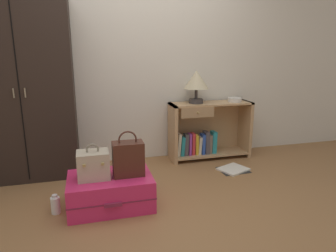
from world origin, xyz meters
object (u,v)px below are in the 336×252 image
Objects in this scene: bowl at (235,100)px; bottle at (56,205)px; suitcase_large at (110,191)px; handbag at (128,158)px; bookshelf at (206,132)px; open_book_on_floor at (233,169)px; wardrobe at (24,90)px; table_lamp at (196,81)px; train_case at (93,165)px.

bottle is at bearing -155.65° from bowl.
suitcase_large is 1.82× the size of handbag.
suitcase_large is (-1.27, -0.96, -0.20)m from bookshelf.
bookshelf is 2.66× the size of open_book_on_floor.
wardrobe is at bearing -179.09° from bowl.
table_lamp is 1.47m from handbag.
wardrobe is 1.88m from table_lamp.
table_lamp is 1.03× the size of open_book_on_floor.
wardrobe is 1.22m from train_case.
wardrobe is 2.60× the size of suitcase_large.
bookshelf is 2.58× the size of table_lamp.
handbag is 2.37× the size of bottle.
bowl reaches higher than bookshelf.
table_lamp is at bearing 31.53° from bottle.
open_book_on_floor is at bearing -114.84° from bowl.
bookshelf is 1.70m from train_case.
handbag is at bearing -158.96° from open_book_on_floor.
handbag is (0.29, -0.01, 0.03)m from train_case.
bookshelf is 6.09× the size of bottle.
table_lamp reaches higher than handbag.
handbag is 0.71m from bottle.
train_case is (0.63, -0.90, -0.54)m from wardrobe.
open_book_on_floor is at bearing -11.20° from wardrobe.
handbag is (0.92, -0.91, -0.50)m from wardrobe.
bookshelf reaches higher than handbag.
wardrobe is at bearing 108.69° from bottle.
bottle reaches higher than open_book_on_floor.
handbag is (-1.11, -0.98, 0.09)m from bookshelf.
open_book_on_floor is at bearing 21.04° from handbag.
wardrobe is 6.13× the size of train_case.
table_lamp is at bearing 40.45° from suitcase_large.
handbag is at bearing -2.11° from train_case.
bookshelf is at bearing 37.11° from suitcase_large.
bottle is 0.44× the size of open_book_on_floor.
table_lamp reaches higher than bookshelf.
bookshelf is 3.32× the size of train_case.
table_lamp reaches higher than bowl.
bowl is at bearing -4.66° from bookshelf.
bookshelf is 5.84× the size of bowl.
table_lamp is 0.56m from bowl.
handbag is (-1.46, -0.95, -0.30)m from bowl.
suitcase_large is 0.33m from handbag.
open_book_on_floor is (1.86, 0.47, -0.07)m from bottle.
suitcase_large is (-1.62, -0.93, -0.59)m from bowl.
bowl is 0.46× the size of open_book_on_floor.
bookshelf is at bearing 175.34° from bowl.
bottle is (-0.62, 0.01, -0.35)m from handbag.
table_lamp reaches higher than open_book_on_floor.
handbag reaches higher than open_book_on_floor.
handbag is 1.40m from open_book_on_floor.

